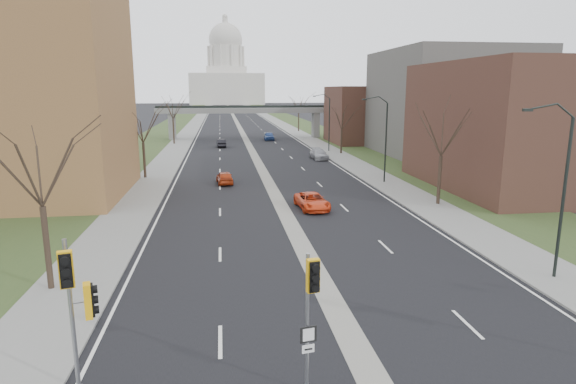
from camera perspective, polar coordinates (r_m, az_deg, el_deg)
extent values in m
plane|color=black|center=(18.23, 8.84, -19.14)|extent=(700.00, 700.00, 0.00)
cube|color=black|center=(165.22, -6.33, 8.67)|extent=(20.00, 600.00, 0.01)
cube|color=gray|center=(165.22, -6.33, 8.66)|extent=(1.20, 600.00, 0.02)
cube|color=gray|center=(166.00, -2.14, 8.76)|extent=(4.00, 600.00, 0.12)
cube|color=gray|center=(165.31, -10.54, 8.56)|extent=(4.00, 600.00, 0.12)
cube|color=#283C1B|center=(166.71, -0.06, 8.78)|extent=(8.00, 600.00, 0.10)
cube|color=#283C1B|center=(165.68, -12.63, 8.48)|extent=(8.00, 600.00, 0.10)
cube|color=#462A20|center=(51.74, 26.06, 7.04)|extent=(16.00, 20.00, 12.00)
cube|color=#514F4A|center=(74.50, 18.45, 9.94)|extent=(18.00, 22.00, 15.00)
cube|color=#462A20|center=(89.11, 9.68, 9.01)|extent=(14.00, 14.00, 10.00)
cube|color=slate|center=(95.59, -13.57, 7.53)|extent=(1.20, 2.50, 5.00)
cube|color=slate|center=(96.97, 3.28, 7.90)|extent=(1.20, 2.50, 5.00)
cube|color=slate|center=(95.09, -5.12, 9.60)|extent=(34.00, 3.00, 1.00)
cube|color=black|center=(95.06, -5.13, 10.03)|extent=(34.00, 0.15, 0.50)
cube|color=silver|center=(334.92, -7.27, 12.00)|extent=(48.00, 42.00, 20.00)
cube|color=silver|center=(335.16, -7.32, 14.05)|extent=(26.00, 26.00, 5.00)
cylinder|color=silver|center=(335.62, -7.36, 15.59)|extent=(22.00, 22.00, 14.00)
sphere|color=silver|center=(336.51, -7.42, 17.46)|extent=(22.00, 22.00, 22.00)
cylinder|color=silver|center=(337.82, -7.47, 19.40)|extent=(3.60, 3.60, 4.50)
cylinder|color=black|center=(27.16, 29.83, -0.79)|extent=(0.16, 0.16, 8.00)
cube|color=black|center=(25.30, 26.68, 8.67)|extent=(0.45, 0.18, 0.14)
cylinder|color=black|center=(50.00, 11.51, 5.71)|extent=(0.16, 0.16, 8.00)
cube|color=black|center=(49.01, 9.14, 10.78)|extent=(0.45, 0.18, 0.14)
cylinder|color=black|center=(74.93, 4.91, 7.92)|extent=(0.16, 0.16, 8.00)
cube|color=black|center=(74.27, 3.20, 11.27)|extent=(0.45, 0.18, 0.14)
cylinder|color=#382B21|center=(25.39, -26.66, -5.94)|extent=(0.28, 0.28, 4.00)
cylinder|color=#382B21|center=(54.04, -16.66, 3.63)|extent=(0.28, 0.28, 3.75)
cylinder|color=#382B21|center=(87.57, -13.40, 6.99)|extent=(0.28, 0.28, 4.25)
cylinder|color=#382B21|center=(41.57, 17.49, 1.37)|extent=(0.28, 0.28, 4.00)
cylinder|color=#382B21|center=(72.50, 6.33, 5.97)|extent=(0.28, 0.28, 3.50)
cylinder|color=#382B21|center=(111.54, 1.27, 8.32)|extent=(0.28, 0.28, 4.25)
cylinder|color=gray|center=(16.61, -24.22, -13.48)|extent=(0.14, 0.14, 5.07)
cube|color=#E5A40D|center=(15.50, -24.81, -8.33)|extent=(0.50, 0.48, 1.12)
cube|color=#E5A40D|center=(16.39, -22.63, -11.81)|extent=(0.48, 0.50, 1.12)
cylinder|color=gray|center=(15.35, 2.29, -15.45)|extent=(0.12, 0.12, 4.62)
cube|color=#E5A40D|center=(14.23, 2.98, -9.87)|extent=(0.43, 0.42, 1.02)
cube|color=black|center=(15.47, 2.28, -16.33)|extent=(0.53, 0.13, 0.53)
cube|color=silver|center=(15.71, 2.27, -17.89)|extent=(0.40, 0.11, 0.27)
imported|color=#A93413|center=(49.45, -7.51, 1.72)|extent=(1.85, 3.95, 1.31)
imported|color=black|center=(81.84, -7.93, 5.76)|extent=(1.67, 4.07, 1.31)
imported|color=red|center=(38.65, 2.87, -1.09)|extent=(2.51, 4.80, 1.29)
imported|color=#929398|center=(66.88, 3.65, 4.51)|extent=(2.24, 4.94, 1.40)
imported|color=navy|center=(92.48, -2.25, 6.64)|extent=(2.00, 4.64, 1.56)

